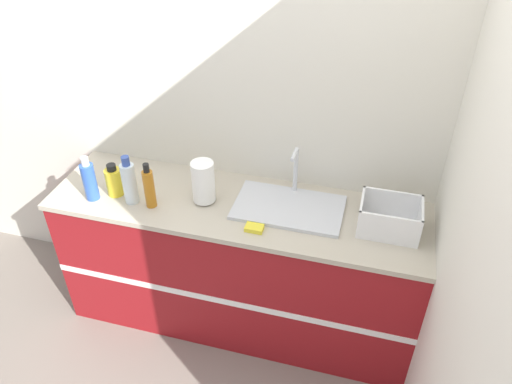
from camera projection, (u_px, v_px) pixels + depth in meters
name	position (u px, v px, depth m)	size (l,w,h in m)	color
ground_plane	(227.00, 350.00, 2.95)	(12.00, 12.00, 0.00)	slate
wall_back	(253.00, 108.00, 2.64)	(4.42, 0.06, 2.60)	beige
wall_right	(462.00, 167.00, 2.18)	(0.06, 2.56, 2.60)	beige
counter_cabinet	(239.00, 264.00, 2.91)	(2.04, 0.59, 0.89)	maroon
sink	(289.00, 205.00, 2.61)	(0.57, 0.34, 0.29)	silver
paper_towel_roll	(203.00, 182.00, 2.60)	(0.12, 0.12, 0.24)	#4C4C51
dish_rack	(389.00, 219.00, 2.44)	(0.30, 0.22, 0.16)	white
bottle_amber	(149.00, 188.00, 2.57)	(0.06, 0.06, 0.26)	#B26B19
bottle_clear	(129.00, 182.00, 2.59)	(0.07, 0.07, 0.28)	silver
bottle_blue	(89.00, 181.00, 2.62)	(0.07, 0.07, 0.26)	#2D56B7
bottle_yellow	(114.00, 181.00, 2.67)	(0.09, 0.09, 0.19)	yellow
sponge	(254.00, 228.00, 2.47)	(0.09, 0.06, 0.02)	yellow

